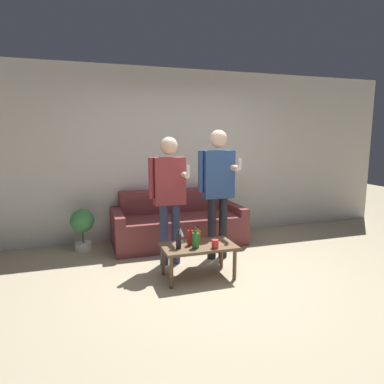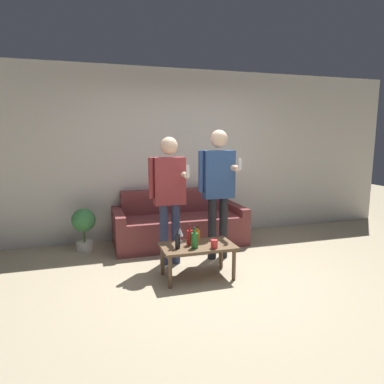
{
  "view_description": "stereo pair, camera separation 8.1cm",
  "coord_description": "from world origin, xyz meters",
  "px_view_note": "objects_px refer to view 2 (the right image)",
  "views": [
    {
      "loc": [
        -1.44,
        -3.27,
        1.65
      ],
      "look_at": [
        -0.13,
        0.77,
        0.95
      ],
      "focal_mm": 32.0,
      "sensor_mm": 36.0,
      "label": 1
    },
    {
      "loc": [
        -1.37,
        -3.3,
        1.65
      ],
      "look_at": [
        -0.13,
        0.77,
        0.95
      ],
      "focal_mm": 32.0,
      "sensor_mm": 36.0,
      "label": 2
    }
  ],
  "objects_px": {
    "couch": "(179,224)",
    "person_standing_left": "(169,190)",
    "coffee_table": "(198,249)",
    "bottle_orange": "(190,237)",
    "person_standing_right": "(218,183)"
  },
  "relations": [
    {
      "from": "couch",
      "to": "coffee_table",
      "type": "distance_m",
      "value": 1.36
    },
    {
      "from": "coffee_table",
      "to": "couch",
      "type": "bearing_deg",
      "value": 84.66
    },
    {
      "from": "person_standing_left",
      "to": "person_standing_right",
      "type": "xyz_separation_m",
      "value": [
        0.67,
        0.02,
        0.05
      ]
    },
    {
      "from": "coffee_table",
      "to": "bottle_orange",
      "type": "xyz_separation_m",
      "value": [
        -0.09,
        0.03,
        0.15
      ]
    },
    {
      "from": "coffee_table",
      "to": "person_standing_left",
      "type": "xyz_separation_m",
      "value": [
        -0.21,
        0.51,
        0.63
      ]
    },
    {
      "from": "person_standing_right",
      "to": "person_standing_left",
      "type": "bearing_deg",
      "value": -178.12
    },
    {
      "from": "couch",
      "to": "person_standing_left",
      "type": "xyz_separation_m",
      "value": [
        -0.34,
        -0.83,
        0.68
      ]
    },
    {
      "from": "person_standing_left",
      "to": "couch",
      "type": "bearing_deg",
      "value": 67.89
    },
    {
      "from": "person_standing_left",
      "to": "person_standing_right",
      "type": "bearing_deg",
      "value": 1.88
    },
    {
      "from": "coffee_table",
      "to": "person_standing_left",
      "type": "bearing_deg",
      "value": 112.45
    },
    {
      "from": "couch",
      "to": "person_standing_right",
      "type": "height_order",
      "value": "person_standing_right"
    },
    {
      "from": "coffee_table",
      "to": "person_standing_right",
      "type": "distance_m",
      "value": 0.98
    },
    {
      "from": "couch",
      "to": "coffee_table",
      "type": "bearing_deg",
      "value": -95.34
    },
    {
      "from": "couch",
      "to": "person_standing_right",
      "type": "bearing_deg",
      "value": -67.94
    },
    {
      "from": "couch",
      "to": "coffee_table",
      "type": "relative_size",
      "value": 2.32
    }
  ]
}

